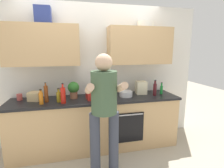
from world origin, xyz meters
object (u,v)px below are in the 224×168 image
object	(u,v)px
cup_ceramic	(19,97)
grocery_bag_crisps	(92,95)
knife_block	(107,89)
bottle_juice	(41,98)
bottle_water	(98,91)
bottle_vinegar	(46,94)
bottle_oil	(59,96)
person_standing	(104,106)
bottle_wine	(155,89)
mixing_bowl	(126,94)
bottle_syrup	(109,93)
bottle_hotsauce	(63,95)
bottle_soda	(161,89)
grocery_bag_rice	(141,88)
grocery_bag_bread	(35,96)
potted_herb	(74,89)

from	to	relation	value
cup_ceramic	grocery_bag_crisps	distance (m)	1.16
knife_block	bottle_juice	bearing A→B (deg)	-163.52
bottle_water	cup_ceramic	bearing A→B (deg)	-177.86
bottle_vinegar	bottle_oil	bearing A→B (deg)	-11.72
person_standing	bottle_water	bearing A→B (deg)	86.29
bottle_wine	mixing_bowl	distance (m)	0.53
bottle_syrup	bottle_hotsauce	size ratio (longest dim) A/B	0.64
bottle_oil	mixing_bowl	distance (m)	1.13
bottle_soda	bottle_oil	bearing A→B (deg)	-176.83
bottle_soda	cup_ceramic	bearing A→B (deg)	176.63
bottle_wine	bottle_soda	size ratio (longest dim) A/B	1.30
grocery_bag_rice	grocery_bag_bread	bearing A→B (deg)	-179.06
mixing_bowl	bottle_vinegar	bearing A→B (deg)	-178.34
bottle_vinegar	bottle_juice	size ratio (longest dim) A/B	1.35
bottle_water	bottle_wine	bearing A→B (deg)	-15.67
bottle_vinegar	bottle_juice	xyz separation A→B (m)	(-0.06, -0.10, -0.04)
bottle_soda	knife_block	bearing A→B (deg)	170.97
bottle_hotsauce	potted_herb	world-z (taller)	bottle_hotsauce
bottle_juice	grocery_bag_rice	xyz separation A→B (m)	(1.70, 0.26, 0.02)
bottle_oil	bottle_wine	world-z (taller)	bottle_wine
potted_herb	grocery_bag_crisps	size ratio (longest dim) A/B	1.32
bottle_juice	grocery_bag_bread	bearing A→B (deg)	119.19
bottle_syrup	bottle_vinegar	bearing A→B (deg)	-177.30
bottle_soda	mixing_bowl	distance (m)	0.70
person_standing	bottle_soda	bearing A→B (deg)	29.77
grocery_bag_rice	grocery_bag_crisps	size ratio (longest dim) A/B	1.09
cup_ceramic	mixing_bowl	distance (m)	1.76
bottle_water	cup_ceramic	xyz separation A→B (m)	(-1.29, -0.05, -0.03)
potted_herb	bottle_oil	bearing A→B (deg)	-145.09
bottle_wine	bottle_juice	distance (m)	1.89
person_standing	bottle_juice	bearing A→B (deg)	148.39
person_standing	bottle_juice	size ratio (longest dim) A/B	7.17
bottle_hotsauce	cup_ceramic	size ratio (longest dim) A/B	3.05
bottle_wine	bottle_soda	bearing A→B (deg)	24.97
bottle_syrup	bottle_soda	size ratio (longest dim) A/B	0.92
bottle_vinegar	cup_ceramic	world-z (taller)	bottle_vinegar
person_standing	grocery_bag_crisps	bearing A→B (deg)	98.38
bottle_soda	potted_herb	distance (m)	1.59
bottle_vinegar	grocery_bag_bread	bearing A→B (deg)	145.77
person_standing	grocery_bag_crisps	world-z (taller)	person_standing
bottle_water	bottle_soda	distance (m)	1.17
bottle_juice	grocery_bag_crisps	bearing A→B (deg)	7.50
cup_ceramic	potted_herb	xyz separation A→B (m)	(0.86, -0.08, 0.11)
bottle_oil	potted_herb	world-z (taller)	potted_herb
bottle_oil	bottle_water	xyz separation A→B (m)	(0.67, 0.29, -0.01)
bottle_wine	potted_herb	xyz separation A→B (m)	(-1.41, 0.14, 0.04)
bottle_hotsauce	grocery_bag_rice	world-z (taller)	bottle_hotsauce
bottle_wine	grocery_bag_bread	distance (m)	2.03
bottle_juice	cup_ceramic	distance (m)	0.49
bottle_wine	bottle_hotsauce	bearing A→B (deg)	-176.22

